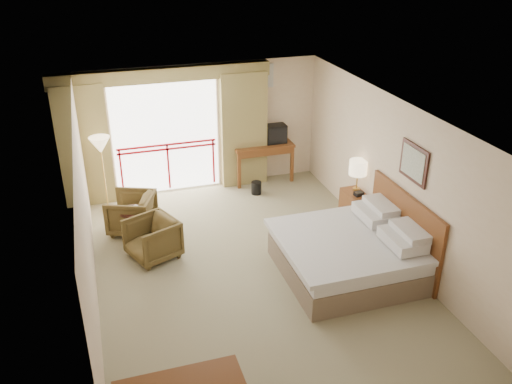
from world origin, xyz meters
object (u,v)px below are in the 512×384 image
object	(u,v)px
tv	(275,133)
armchair_near	(154,257)
nightstand	(356,207)
floor_lamp	(100,148)
side_table	(133,219)
table_lamp	(358,168)
bed	(350,253)
armchair_far	(133,230)
wastebasket	(256,188)
desk	(261,151)

from	to	relation	value
tv	armchair_near	xyz separation A→B (m)	(-3.09, -2.51, -1.08)
tv	nightstand	bearing A→B (deg)	-89.81
armchair_near	floor_lamp	bearing A→B (deg)	174.90
nightstand	side_table	bearing A→B (deg)	169.11
table_lamp	bed	bearing A→B (deg)	-119.35
tv	side_table	bearing A→B (deg)	-170.84
floor_lamp	table_lamp	bearing A→B (deg)	-22.64
tv	armchair_far	bearing A→B (deg)	-174.08
bed	armchair_near	size ratio (longest dim) A/B	2.69
bed	table_lamp	world-z (taller)	table_lamp
armchair_far	armchair_near	xyz separation A→B (m)	(0.25, -1.04, 0.00)
tv	armchair_far	xyz separation A→B (m)	(-3.34, -1.47, -1.08)
table_lamp	wastebasket	xyz separation A→B (m)	(-1.44, 1.74, -0.99)
table_lamp	tv	bearing A→B (deg)	108.40
wastebasket	armchair_far	size ratio (longest dim) A/B	0.33
tv	side_table	world-z (taller)	tv
tv	floor_lamp	xyz separation A→B (m)	(-3.73, -0.51, 0.28)
table_lamp	wastebasket	size ratio (longest dim) A/B	2.20
table_lamp	tv	world-z (taller)	same
wastebasket	floor_lamp	size ratio (longest dim) A/B	0.17
side_table	floor_lamp	world-z (taller)	floor_lamp
table_lamp	floor_lamp	size ratio (longest dim) A/B	0.38
table_lamp	side_table	distance (m)	4.25
nightstand	desk	xyz separation A→B (m)	(-1.10, 2.51, 0.35)
side_table	armchair_near	bearing A→B (deg)	-73.82
tv	floor_lamp	world-z (taller)	floor_lamp
desk	armchair_far	xyz separation A→B (m)	(-3.04, -1.54, -0.68)
armchair_far	floor_lamp	xyz separation A→B (m)	(-0.39, 0.96, 1.36)
desk	armchair_near	size ratio (longest dim) A/B	1.69
tv	armchair_far	world-z (taller)	tv
armchair_far	side_table	xyz separation A→B (m)	(0.01, -0.23, 0.37)
table_lamp	floor_lamp	xyz separation A→B (m)	(-4.53, 1.89, 0.23)
bed	wastebasket	world-z (taller)	bed
nightstand	desk	bearing A→B (deg)	113.03
tv	armchair_far	distance (m)	3.80
desk	armchair_far	bearing A→B (deg)	-153.54
bed	side_table	size ratio (longest dim) A/B	3.99
armchair_far	side_table	bearing A→B (deg)	25.05
armchair_near	table_lamp	bearing A→B (deg)	68.85
nightstand	armchair_near	bearing A→B (deg)	-179.61
wastebasket	armchair_near	distance (m)	3.08
armchair_far	armchair_near	size ratio (longest dim) A/B	1.03
nightstand	wastebasket	distance (m)	2.31
table_lamp	nightstand	bearing A→B (deg)	-90.00
wastebasket	side_table	world-z (taller)	side_table
nightstand	armchair_far	xyz separation A→B (m)	(-4.13, 0.98, -0.33)
nightstand	armchair_near	xyz separation A→B (m)	(-3.89, -0.07, -0.33)
wastebasket	side_table	xyz separation A→B (m)	(-2.69, -1.04, 0.23)
wastebasket	nightstand	bearing A→B (deg)	-51.27
bed	floor_lamp	size ratio (longest dim) A/B	1.35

